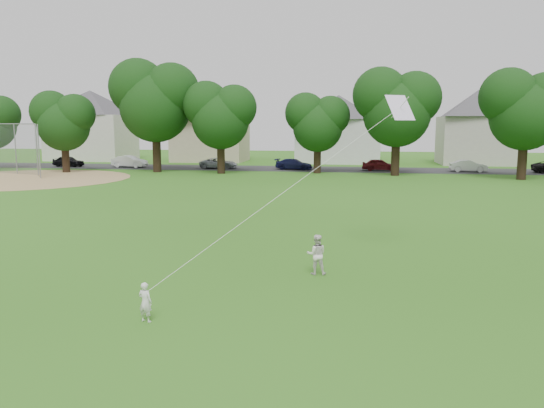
% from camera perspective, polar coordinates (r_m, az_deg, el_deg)
% --- Properties ---
extents(ground, '(160.00, 160.00, 0.00)m').
position_cam_1_polar(ground, '(14.20, -0.44, -10.44)').
color(ground, '#2C6016').
rests_on(ground, ground).
extents(street, '(90.00, 7.00, 0.01)m').
position_cam_1_polar(street, '(55.48, 6.72, 3.73)').
color(street, '#2D2D30').
rests_on(street, ground).
extents(dirt_infield, '(18.00, 18.00, 0.02)m').
position_cam_1_polar(dirt_infield, '(50.18, -25.27, 2.47)').
color(dirt_infield, '#9E7F51').
rests_on(dirt_infield, ground).
extents(toddler, '(0.40, 0.31, 0.97)m').
position_cam_1_polar(toddler, '(13.02, -13.48, -10.23)').
color(toddler, silver).
rests_on(toddler, ground).
extents(older_boy, '(0.67, 0.55, 1.26)m').
position_cam_1_polar(older_boy, '(16.54, 4.81, -5.44)').
color(older_boy, white).
rests_on(older_boy, ground).
extents(kite, '(3.78, 4.39, 10.87)m').
position_cam_1_polar(kite, '(15.36, 2.67, 2.29)').
color(kite, white).
rests_on(kite, ground).
extents(baseball_backstop, '(10.25, 4.25, 4.67)m').
position_cam_1_polar(baseball_backstop, '(54.89, -26.29, 5.29)').
color(baseball_backstop, gray).
rests_on(baseball_backstop, ground).
extents(tree_row, '(79.17, 8.85, 11.19)m').
position_cam_1_polar(tree_row, '(48.86, 12.78, 10.42)').
color(tree_row, black).
rests_on(tree_row, ground).
extents(parked_cars, '(70.69, 2.19, 1.27)m').
position_cam_1_polar(parked_cars, '(54.50, 12.69, 4.12)').
color(parked_cars, black).
rests_on(parked_cars, ground).
extents(house_row, '(77.34, 14.24, 10.55)m').
position_cam_1_polar(house_row, '(65.37, 5.55, 8.96)').
color(house_row, silver).
rests_on(house_row, ground).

